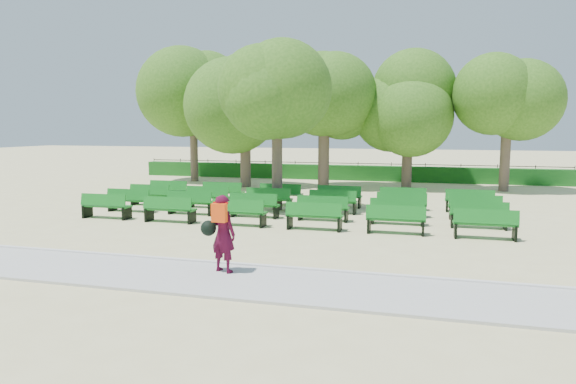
# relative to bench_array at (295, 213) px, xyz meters

# --- Properties ---
(ground) EXTENTS (120.00, 120.00, 0.00)m
(ground) POSITION_rel_bench_array_xyz_m (-0.47, -0.88, -0.09)
(ground) COLOR #C9BE85
(paving) EXTENTS (30.00, 2.20, 0.06)m
(paving) POSITION_rel_bench_array_xyz_m (-0.47, -8.28, -0.06)
(paving) COLOR #B0B0AB
(paving) RESTS_ON ground
(curb) EXTENTS (30.00, 0.12, 0.10)m
(curb) POSITION_rel_bench_array_xyz_m (-0.47, -7.13, -0.04)
(curb) COLOR silver
(curb) RESTS_ON ground
(hedge) EXTENTS (26.00, 0.70, 0.90)m
(hedge) POSITION_rel_bench_array_xyz_m (-0.47, 13.12, 0.36)
(hedge) COLOR #165518
(hedge) RESTS_ON ground
(fence) EXTENTS (26.00, 0.10, 1.02)m
(fence) POSITION_rel_bench_array_xyz_m (-0.47, 13.52, -0.09)
(fence) COLOR black
(fence) RESTS_ON ground
(tree_line) EXTENTS (21.80, 6.80, 7.04)m
(tree_line) POSITION_rel_bench_array_xyz_m (-0.47, 9.12, -0.09)
(tree_line) COLOR #3A6A1C
(tree_line) RESTS_ON ground
(bench_array) EXTENTS (1.77, 0.58, 1.11)m
(bench_array) POSITION_rel_bench_array_xyz_m (0.00, 0.00, 0.00)
(bench_array) COLOR #136D1C
(bench_array) RESTS_ON ground
(tree_among) EXTENTS (4.23, 4.23, 5.98)m
(tree_among) POSITION_rel_bench_array_xyz_m (-1.01, 1.13, 3.97)
(tree_among) COLOR brown
(tree_among) RESTS_ON ground
(person) EXTENTS (0.85, 0.58, 1.71)m
(person) POSITION_rel_bench_array_xyz_m (0.36, -7.79, 0.85)
(person) COLOR #420920
(person) RESTS_ON ground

